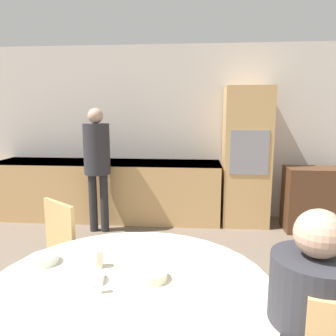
% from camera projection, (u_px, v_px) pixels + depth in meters
% --- Properties ---
extents(wall_back, '(7.16, 0.05, 2.60)m').
position_uv_depth(wall_back, '(182.00, 133.00, 5.03)').
color(wall_back, silver).
rests_on(wall_back, ground_plane).
extents(kitchen_counter, '(3.30, 0.60, 0.89)m').
position_uv_depth(kitchen_counter, '(109.00, 189.00, 4.93)').
color(kitchen_counter, tan).
rests_on(kitchen_counter, ground_plane).
extents(oven_unit, '(0.64, 0.59, 1.96)m').
position_uv_depth(oven_unit, '(246.00, 157.00, 4.68)').
color(oven_unit, tan).
rests_on(oven_unit, ground_plane).
extents(sideboard, '(0.96, 0.45, 0.88)m').
position_uv_depth(sideboard, '(321.00, 200.00, 4.45)').
color(sideboard, '#51331E').
rests_on(sideboard, ground_plane).
extents(dining_table, '(1.47, 1.47, 0.77)m').
position_uv_depth(dining_table, '(130.00, 318.00, 1.68)').
color(dining_table, '#51331E').
rests_on(dining_table, ground_plane).
extents(chair_far_left, '(0.56, 0.56, 0.97)m').
position_uv_depth(chair_far_left, '(51.00, 262.00, 2.42)').
color(chair_far_left, tan).
rests_on(chair_far_left, ground_plane).
extents(person_seated, '(0.36, 0.44, 1.25)m').
position_uv_depth(person_seated, '(313.00, 336.00, 1.36)').
color(person_seated, '#262628').
rests_on(person_seated, ground_plane).
extents(person_standing, '(0.35, 0.35, 1.67)m').
position_uv_depth(person_standing, '(97.00, 157.00, 4.33)').
color(person_standing, '#262628').
rests_on(person_standing, ground_plane).
extents(cup, '(0.06, 0.06, 0.10)m').
position_uv_depth(cup, '(98.00, 259.00, 1.83)').
color(cup, beige).
rests_on(cup, dining_table).
extents(bowl_near, '(0.17, 0.17, 0.05)m').
position_uv_depth(bowl_near, '(44.00, 259.00, 1.89)').
color(bowl_near, silver).
rests_on(bowl_near, dining_table).
extents(bowl_centre, '(0.15, 0.15, 0.04)m').
position_uv_depth(bowl_centre, '(89.00, 278.00, 1.68)').
color(bowl_centre, silver).
rests_on(bowl_centre, dining_table).
extents(bowl_far, '(0.17, 0.17, 0.05)m').
position_uv_depth(bowl_far, '(150.00, 275.00, 1.70)').
color(bowl_far, beige).
rests_on(bowl_far, dining_table).
extents(salt_shaker, '(0.03, 0.03, 0.09)m').
position_uv_depth(salt_shaker, '(99.00, 284.00, 1.57)').
color(salt_shaker, white).
rests_on(salt_shaker, dining_table).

